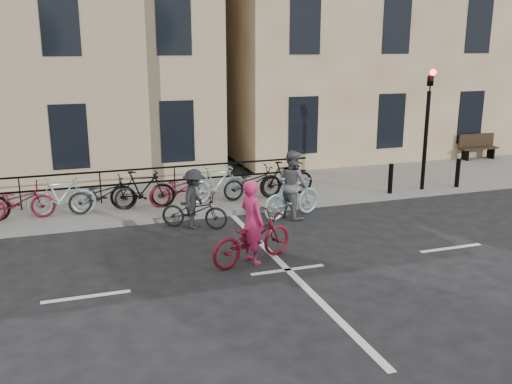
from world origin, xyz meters
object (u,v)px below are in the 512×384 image
object	(u,v)px
cyclist_grey	(292,191)
cyclist_pink	(252,234)
bench	(477,146)
cyclist_dark	(194,205)
traffic_light	(428,115)

from	to	relation	value
cyclist_grey	cyclist_pink	bearing A→B (deg)	125.35
cyclist_pink	cyclist_grey	distance (m)	3.39
bench	cyclist_dark	distance (m)	12.97
bench	cyclist_pink	distance (m)	13.54
cyclist_pink	traffic_light	bearing A→B (deg)	-81.22
traffic_light	cyclist_pink	xyz separation A→B (m)	(-6.76, -3.67, -1.83)
bench	cyclist_dark	world-z (taller)	cyclist_dark
cyclist_grey	cyclist_dark	size ratio (longest dim) A/B	1.10
cyclist_dark	traffic_light	bearing A→B (deg)	-53.10
traffic_light	bench	xyz separation A→B (m)	(4.80, 3.39, -1.78)
traffic_light	cyclist_pink	size ratio (longest dim) A/B	1.82
cyclist_pink	cyclist_grey	world-z (taller)	cyclist_grey
bench	cyclist_grey	xyz separation A→B (m)	(-9.53, -4.35, 0.06)
cyclist_grey	cyclist_dark	distance (m)	2.67
cyclist_pink	cyclist_grey	bearing A→B (deg)	-56.46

